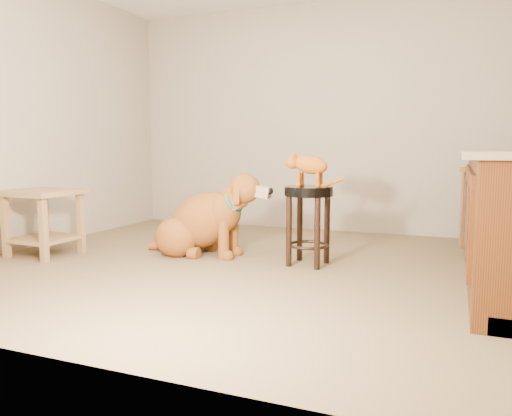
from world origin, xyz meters
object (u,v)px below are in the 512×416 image
at_px(side_table, 44,212).
at_px(wood_stool, 490,208).
at_px(golden_retriever, 204,222).
at_px(padded_stool, 308,209).
at_px(tabby_kitten, 308,166).

bearing_deg(side_table, wood_stool, 24.26).
height_order(wood_stool, golden_retriever, wood_stool).
bearing_deg(wood_stool, padded_stool, -141.17).
distance_m(side_table, golden_retriever, 1.43).
bearing_deg(golden_retriever, padded_stool, -1.35).
bearing_deg(tabby_kitten, side_table, -162.41).
distance_m(side_table, tabby_kitten, 2.38).
bearing_deg(side_table, tabby_kitten, 13.22).
height_order(padded_stool, tabby_kitten, tabby_kitten).
bearing_deg(tabby_kitten, wood_stool, 42.93).
xyz_separation_m(padded_stool, golden_retriever, (-0.98, 0.02, -0.16)).
xyz_separation_m(wood_stool, tabby_kitten, (-1.42, -1.13, 0.41)).
bearing_deg(golden_retriever, tabby_kitten, -1.25).
relative_size(padded_stool, side_table, 1.10).
xyz_separation_m(padded_stool, tabby_kitten, (-0.01, 0.00, 0.35)).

